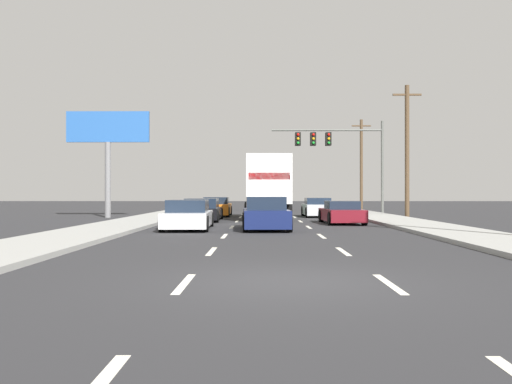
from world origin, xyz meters
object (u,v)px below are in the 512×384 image
Objects in this scene: car_orange at (217,207)px; car_maroon at (342,213)px; roadside_billboard at (108,139)px; box_truck at (267,185)px; traffic_signal_mast at (331,145)px; car_silver at (318,208)px; car_black at (202,210)px; car_navy at (265,215)px; utility_pole_far at (361,163)px; utility_pole_mid at (407,149)px; car_white at (188,216)px.

car_orange is 11.10m from car_maroon.
car_maroon is 15.49m from roadside_billboard.
traffic_signal_mast is (4.78, 7.77, 3.03)m from box_truck.
roadside_billboard is (-13.06, -1.37, 4.26)m from car_silver.
box_truck is at bearing -121.62° from traffic_signal_mast.
car_silver is (3.29, 3.14, -1.44)m from box_truck.
box_truck reaches higher than car_black.
car_navy is at bearing -106.32° from traffic_signal_mast.
utility_pole_far is at bearing 65.29° from box_truck.
car_navy is 1.06× the size of car_maroon.
utility_pole_mid is 0.98× the size of utility_pole_far.
traffic_signal_mast is 6.55m from utility_pole_mid.
utility_pole_far is at bearing 70.10° from traffic_signal_mast.
car_orange is 13.51m from car_navy.
car_white is 0.72× the size of roadside_billboard.
roadside_billboard reaches higher than car_navy.
car_silver is (6.81, 5.28, -0.01)m from car_black.
car_silver is at bearing -107.87° from traffic_signal_mast.
utility_pole_far is (0.34, 17.34, 0.10)m from utility_pole_mid.
car_white is at bearing -90.59° from car_orange.
traffic_signal_mast reaches higher than car_silver.
car_navy is (3.09, -13.15, 0.03)m from car_orange.
box_truck is at bearing 89.02° from car_navy.
car_white is 17.35m from utility_pole_mid.
box_truck is 1.80× the size of car_navy.
utility_pole_far is (12.62, 29.02, 3.83)m from car_white.
car_maroon is 0.49× the size of utility_pole_far.
box_truck is 0.96× the size of utility_pole_mid.
car_white reaches higher than car_silver.
box_truck is (3.52, 2.14, 1.43)m from car_black.
car_navy is at bearing -90.98° from box_truck.
car_black is at bearing 160.83° from car_maroon.
car_navy is 0.54× the size of utility_pole_mid.
car_white is at bearing -118.89° from car_silver.
car_silver is 0.50× the size of traffic_signal_mast.
car_orange is at bearing -155.15° from traffic_signal_mast.
car_black is 0.57× the size of traffic_signal_mast.
box_truck is 1.22× the size of roadside_billboard.
car_orange is 0.98× the size of car_black.
car_white is 9.67m from box_truck.
box_truck is (3.38, 8.95, 1.44)m from car_white.
roadside_billboard is (-19.01, -18.31, 0.43)m from utility_pole_far.
car_black is 25.90m from utility_pole_far.
car_orange is at bearing 128.48° from car_maroon.
traffic_signal_mast is at bearing -109.90° from utility_pole_far.
car_maroon is 0.64× the size of roadside_billboard.
roadside_billboard reaches higher than car_orange.
roadside_billboard is (-9.77, 1.76, 2.82)m from box_truck.
car_navy reaches higher than car_white.
car_maroon is 0.52× the size of traffic_signal_mast.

